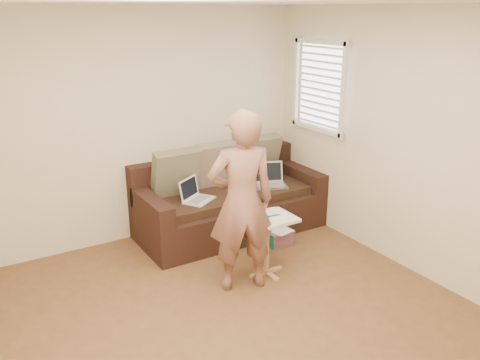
# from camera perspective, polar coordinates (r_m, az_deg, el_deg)

# --- Properties ---
(floor) EXTENTS (4.50, 4.50, 0.00)m
(floor) POSITION_cam_1_polar(r_m,az_deg,el_deg) (4.43, 0.69, -16.51)
(floor) COLOR brown
(floor) RESTS_ON ground
(ceiling) EXTENTS (4.50, 4.50, 0.00)m
(ceiling) POSITION_cam_1_polar(r_m,az_deg,el_deg) (3.61, 0.86, 19.44)
(ceiling) COLOR white
(ceiling) RESTS_ON wall_back
(wall_back) EXTENTS (4.00, 0.00, 4.00)m
(wall_back) POSITION_cam_1_polar(r_m,az_deg,el_deg) (5.78, -11.30, 5.86)
(wall_back) COLOR beige
(wall_back) RESTS_ON ground
(wall_right) EXTENTS (0.00, 4.50, 4.50)m
(wall_right) POSITION_cam_1_polar(r_m,az_deg,el_deg) (5.14, 20.02, 3.46)
(wall_right) COLOR beige
(wall_right) RESTS_ON ground
(window_blinds) EXTENTS (0.12, 0.88, 1.08)m
(window_blinds) POSITION_cam_1_polar(r_m,az_deg,el_deg) (6.05, 8.97, 10.41)
(window_blinds) COLOR white
(window_blinds) RESTS_ON wall_right
(sofa) EXTENTS (2.20, 0.95, 0.85)m
(sofa) POSITION_cam_1_polar(r_m,az_deg,el_deg) (5.99, -1.06, -2.07)
(sofa) COLOR black
(sofa) RESTS_ON ground
(pillow_left) EXTENTS (0.55, 0.29, 0.57)m
(pillow_left) POSITION_cam_1_polar(r_m,az_deg,el_deg) (5.77, -7.21, 0.81)
(pillow_left) COLOR #5F5D46
(pillow_left) RESTS_ON sofa
(pillow_mid) EXTENTS (0.55, 0.27, 0.57)m
(pillow_mid) POSITION_cam_1_polar(r_m,az_deg,el_deg) (6.05, -2.65, 1.77)
(pillow_mid) COLOR #736652
(pillow_mid) RESTS_ON sofa
(pillow_right) EXTENTS (0.55, 0.28, 0.57)m
(pillow_right) POSITION_cam_1_polar(r_m,az_deg,el_deg) (6.35, 2.09, 2.61)
(pillow_right) COLOR #5F5D46
(pillow_right) RESTS_ON sofa
(laptop_silver) EXTENTS (0.46, 0.40, 0.26)m
(laptop_silver) POSITION_cam_1_polar(r_m,az_deg,el_deg) (6.11, 3.48, -0.74)
(laptop_silver) COLOR #B7BABC
(laptop_silver) RESTS_ON sofa
(laptop_white) EXTENTS (0.43, 0.40, 0.25)m
(laptop_white) POSITION_cam_1_polar(r_m,az_deg,el_deg) (5.67, -4.62, -2.36)
(laptop_white) COLOR white
(laptop_white) RESTS_ON sofa
(person) EXTENTS (0.73, 0.59, 1.74)m
(person) POSITION_cam_1_polar(r_m,az_deg,el_deg) (4.65, 0.17, -2.49)
(person) COLOR brown
(person) RESTS_ON ground
(side_table) EXTENTS (0.55, 0.39, 0.61)m
(side_table) POSITION_cam_1_polar(r_m,az_deg,el_deg) (5.11, 3.04, -7.45)
(side_table) COLOR silver
(side_table) RESTS_ON ground
(drinking_glass) EXTENTS (0.07, 0.07, 0.12)m
(drinking_glass) POSITION_cam_1_polar(r_m,az_deg,el_deg) (4.98, 1.31, -3.55)
(drinking_glass) COLOR silver
(drinking_glass) RESTS_ON side_table
(scissors) EXTENTS (0.20, 0.14, 0.02)m
(scissors) POSITION_cam_1_polar(r_m,az_deg,el_deg) (5.01, 3.62, -4.07)
(scissors) COLOR silver
(scissors) RESTS_ON side_table
(paper_on_table) EXTENTS (0.25, 0.33, 0.00)m
(paper_on_table) POSITION_cam_1_polar(r_m,az_deg,el_deg) (5.09, 3.77, -3.81)
(paper_on_table) COLOR white
(paper_on_table) RESTS_ON side_table
(striped_box) EXTENTS (0.29, 0.29, 0.18)m
(striped_box) POSITION_cam_1_polar(r_m,az_deg,el_deg) (5.82, 4.22, -6.35)
(striped_box) COLOR #DB206B
(striped_box) RESTS_ON ground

